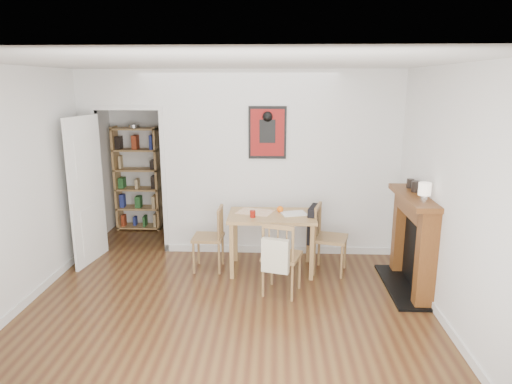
{
  "coord_description": "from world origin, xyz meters",
  "views": [
    {
      "loc": [
        0.51,
        -4.93,
        2.42
      ],
      "look_at": [
        0.27,
        0.6,
        1.09
      ],
      "focal_mm": 32.0,
      "sensor_mm": 36.0,
      "label": 1
    }
  ],
  "objects_px": {
    "chair_left": "(208,238)",
    "chair_front": "(281,257)",
    "dining_table": "(272,221)",
    "ceramic_jar_a": "(416,187)",
    "ceramic_jar_b": "(410,183)",
    "bookshelf": "(138,179)",
    "orange_fruit": "(280,209)",
    "notebook": "(294,214)",
    "red_glass": "(253,214)",
    "mantel_lamp": "(425,190)",
    "chair_right": "(329,238)",
    "fireplace": "(414,239)"
  },
  "relations": [
    {
      "from": "chair_left",
      "to": "chair_front",
      "type": "relative_size",
      "value": 0.96
    },
    {
      "from": "dining_table",
      "to": "ceramic_jar_a",
      "type": "bearing_deg",
      "value": -10.9
    },
    {
      "from": "ceramic_jar_b",
      "to": "bookshelf",
      "type": "bearing_deg",
      "value": 155.49
    },
    {
      "from": "ceramic_jar_b",
      "to": "dining_table",
      "type": "bearing_deg",
      "value": 176.0
    },
    {
      "from": "orange_fruit",
      "to": "ceramic_jar_b",
      "type": "distance_m",
      "value": 1.66
    },
    {
      "from": "dining_table",
      "to": "notebook",
      "type": "distance_m",
      "value": 0.3
    },
    {
      "from": "dining_table",
      "to": "chair_front",
      "type": "height_order",
      "value": "chair_front"
    },
    {
      "from": "red_glass",
      "to": "ceramic_jar_b",
      "type": "height_order",
      "value": "ceramic_jar_b"
    },
    {
      "from": "mantel_lamp",
      "to": "ceramic_jar_b",
      "type": "relative_size",
      "value": 1.93
    },
    {
      "from": "mantel_lamp",
      "to": "ceramic_jar_a",
      "type": "height_order",
      "value": "mantel_lamp"
    },
    {
      "from": "dining_table",
      "to": "chair_left",
      "type": "distance_m",
      "value": 0.87
    },
    {
      "from": "chair_left",
      "to": "red_glass",
      "type": "xyz_separation_m",
      "value": [
        0.59,
        -0.14,
        0.38
      ]
    },
    {
      "from": "chair_left",
      "to": "chair_right",
      "type": "relative_size",
      "value": 0.95
    },
    {
      "from": "red_glass",
      "to": "mantel_lamp",
      "type": "bearing_deg",
      "value": -19.31
    },
    {
      "from": "ceramic_jar_a",
      "to": "red_glass",
      "type": "bearing_deg",
      "value": 174.51
    },
    {
      "from": "chair_right",
      "to": "chair_front",
      "type": "bearing_deg",
      "value": -133.47
    },
    {
      "from": "chair_front",
      "to": "ceramic_jar_b",
      "type": "relative_size",
      "value": 8.08
    },
    {
      "from": "notebook",
      "to": "mantel_lamp",
      "type": "distance_m",
      "value": 1.68
    },
    {
      "from": "orange_fruit",
      "to": "ceramic_jar_b",
      "type": "xyz_separation_m",
      "value": [
        1.59,
        -0.22,
        0.41
      ]
    },
    {
      "from": "fireplace",
      "to": "orange_fruit",
      "type": "height_order",
      "value": "fireplace"
    },
    {
      "from": "notebook",
      "to": "chair_left",
      "type": "bearing_deg",
      "value": -178.48
    },
    {
      "from": "chair_right",
      "to": "ceramic_jar_b",
      "type": "relative_size",
      "value": 8.14
    },
    {
      "from": "mantel_lamp",
      "to": "ceramic_jar_a",
      "type": "xyz_separation_m",
      "value": [
        0.05,
        0.48,
        -0.07
      ]
    },
    {
      "from": "chair_right",
      "to": "fireplace",
      "type": "distance_m",
      "value": 1.05
    },
    {
      "from": "chair_right",
      "to": "mantel_lamp",
      "type": "distance_m",
      "value": 1.45
    },
    {
      "from": "dining_table",
      "to": "notebook",
      "type": "relative_size",
      "value": 3.57
    },
    {
      "from": "fireplace",
      "to": "ceramic_jar_b",
      "type": "distance_m",
      "value": 0.69
    },
    {
      "from": "chair_right",
      "to": "bookshelf",
      "type": "relative_size",
      "value": 0.52
    },
    {
      "from": "chair_right",
      "to": "orange_fruit",
      "type": "relative_size",
      "value": 10.53
    },
    {
      "from": "chair_front",
      "to": "ceramic_jar_a",
      "type": "height_order",
      "value": "ceramic_jar_a"
    },
    {
      "from": "ceramic_jar_a",
      "to": "mantel_lamp",
      "type": "bearing_deg",
      "value": -96.36
    },
    {
      "from": "chair_front",
      "to": "red_glass",
      "type": "height_order",
      "value": "chair_front"
    },
    {
      "from": "ceramic_jar_b",
      "to": "chair_front",
      "type": "bearing_deg",
      "value": -160.3
    },
    {
      "from": "bookshelf",
      "to": "notebook",
      "type": "relative_size",
      "value": 5.51
    },
    {
      "from": "dining_table",
      "to": "bookshelf",
      "type": "bearing_deg",
      "value": 143.26
    },
    {
      "from": "mantel_lamp",
      "to": "red_glass",
      "type": "bearing_deg",
      "value": 160.69
    },
    {
      "from": "bookshelf",
      "to": "fireplace",
      "type": "distance_m",
      "value": 4.49
    },
    {
      "from": "red_glass",
      "to": "ceramic_jar_b",
      "type": "relative_size",
      "value": 0.82
    },
    {
      "from": "chair_right",
      "to": "red_glass",
      "type": "distance_m",
      "value": 1.05
    },
    {
      "from": "chair_right",
      "to": "orange_fruit",
      "type": "height_order",
      "value": "chair_right"
    },
    {
      "from": "notebook",
      "to": "chair_right",
      "type": "bearing_deg",
      "value": -6.57
    },
    {
      "from": "chair_front",
      "to": "fireplace",
      "type": "bearing_deg",
      "value": 7.84
    },
    {
      "from": "ceramic_jar_b",
      "to": "ceramic_jar_a",
      "type": "bearing_deg",
      "value": -88.36
    },
    {
      "from": "chair_right",
      "to": "fireplace",
      "type": "bearing_deg",
      "value": -25.02
    },
    {
      "from": "chair_left",
      "to": "ceramic_jar_b",
      "type": "bearing_deg",
      "value": -2.6
    },
    {
      "from": "mantel_lamp",
      "to": "ceramic_jar_b",
      "type": "distance_m",
      "value": 0.69
    },
    {
      "from": "chair_left",
      "to": "chair_front",
      "type": "xyz_separation_m",
      "value": [
        0.95,
        -0.68,
        0.03
      ]
    },
    {
      "from": "dining_table",
      "to": "fireplace",
      "type": "xyz_separation_m",
      "value": [
        1.68,
        -0.47,
        -0.06
      ]
    },
    {
      "from": "fireplace",
      "to": "bookshelf",
      "type": "bearing_deg",
      "value": 151.37
    },
    {
      "from": "bookshelf",
      "to": "dining_table",
      "type": "bearing_deg",
      "value": -36.74
    }
  ]
}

